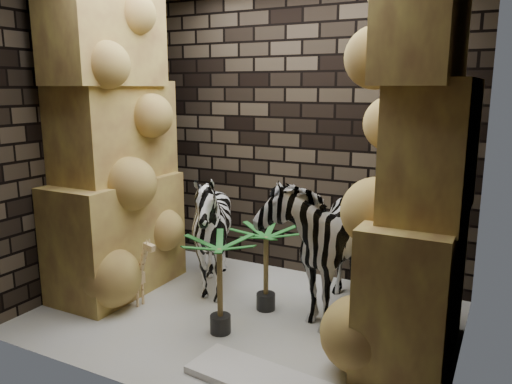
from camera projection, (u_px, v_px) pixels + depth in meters
The scene contains 12 objects.
floor at pixel (243, 317), 4.36m from camera, with size 3.50×3.50×0.00m, color silver.
wall_back at pixel (300, 133), 5.13m from camera, with size 3.50×3.50×0.00m, color black.
wall_front at pixel (139, 167), 2.96m from camera, with size 3.50×3.50×0.00m, color black.
wall_left at pixel (84, 136), 4.84m from camera, with size 3.00×3.00×0.00m, color black.
wall_right at pixel (475, 160), 3.26m from camera, with size 3.00×3.00×0.00m, color black.
rock_pillar_left at pixel (111, 138), 4.68m from camera, with size 0.68×1.30×3.00m, color #DCC95A, non-canonical shape.
rock_pillar_right at pixel (423, 157), 3.41m from camera, with size 0.58×1.25×3.00m, color #DCC95A, non-canonical shape.
zebra_right at pixel (322, 228), 4.40m from camera, with size 0.68×1.27×1.50m, color white.
zebra_left at pixel (212, 238), 4.74m from camera, with size 1.00×1.23×1.12m, color white.
giraffe_toy at pixel (132, 269), 4.56m from camera, with size 0.34×0.11×0.67m, color #FDD694, non-canonical shape.
palm_front at pixel (266, 268), 4.42m from camera, with size 0.36×0.36×0.78m, color #266526, non-canonical shape.
palm_back at pixel (220, 286), 3.99m from camera, with size 0.36×0.36×0.82m, color #266526, non-canonical shape.
Camera 1 is at (1.97, -3.53, 1.97)m, focal length 34.98 mm.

